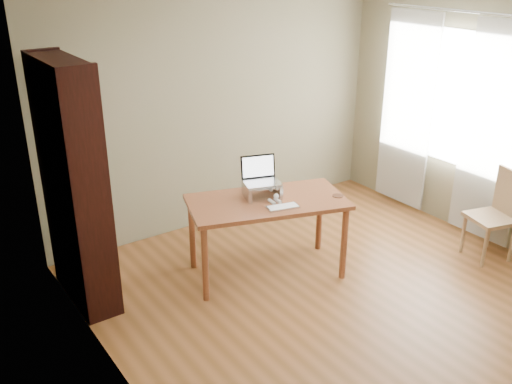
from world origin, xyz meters
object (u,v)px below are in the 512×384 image
desk (267,210)px  chair (496,211)px  laptop (259,176)px  cat (263,188)px  bookshelf (75,186)px  keyboard (283,207)px

desk → chair: chair is taller
laptop → cat: 0.13m
bookshelf → cat: bookshelf is taller
keyboard → chair: 2.19m
bookshelf → desk: size_ratio=1.34×
laptop → keyboard: (0.01, -0.36, -0.18)m
bookshelf → keyboard: (1.54, -0.81, -0.29)m
keyboard → cat: bearing=99.7°
bookshelf → chair: bearing=-24.1°
bookshelf → desk: (1.53, -0.59, -0.40)m
bookshelf → laptop: (1.53, -0.45, -0.11)m
bookshelf → keyboard: size_ratio=6.92×
laptop → cat: bearing=-17.9°
bookshelf → laptop: 1.59m
desk → chair: size_ratio=1.75×
desk → cat: 0.20m
keyboard → desk: bearing=106.8°
bookshelf → cat: (1.56, -0.48, -0.23)m
cat → laptop: bearing=150.3°
desk → keyboard: size_ratio=5.17×
chair → laptop: bearing=166.3°
laptop → bookshelf: bearing=-178.3°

